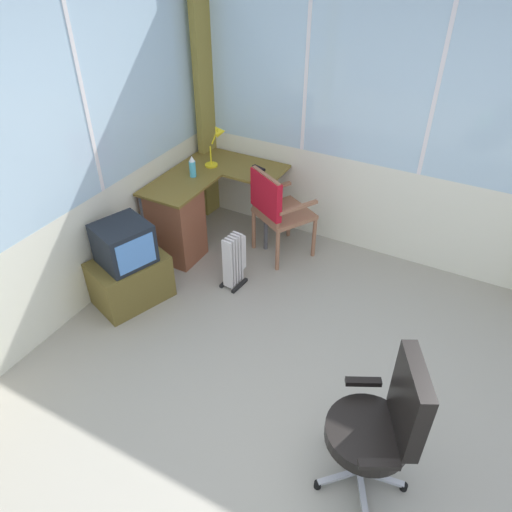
# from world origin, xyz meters

# --- Properties ---
(ground) EXTENTS (5.75, 5.61, 0.06)m
(ground) POSITION_xyz_m (0.00, 0.00, -0.03)
(ground) COLOR gray
(north_window_panel) EXTENTS (4.75, 0.07, 2.73)m
(north_window_panel) POSITION_xyz_m (-0.00, 2.34, 1.36)
(north_window_panel) COLOR silver
(north_window_panel) RESTS_ON ground
(east_window_panel) EXTENTS (0.07, 4.61, 2.73)m
(east_window_panel) POSITION_xyz_m (2.40, 0.00, 1.36)
(east_window_panel) COLOR silver
(east_window_panel) RESTS_ON ground
(curtain_corner) EXTENTS (0.26, 0.09, 2.63)m
(curtain_corner) POSITION_xyz_m (2.27, 2.21, 1.31)
(curtain_corner) COLOR olive
(curtain_corner) RESTS_ON ground
(desk) EXTENTS (1.24, 1.04, 0.76)m
(desk) POSITION_xyz_m (1.42, 2.00, 0.42)
(desk) COLOR brown
(desk) RESTS_ON ground
(desk_lamp) EXTENTS (0.24, 0.21, 0.40)m
(desk_lamp) POSITION_xyz_m (2.03, 1.91, 1.03)
(desk_lamp) COLOR yellow
(desk_lamp) RESTS_ON desk
(tv_remote) EXTENTS (0.09, 0.16, 0.02)m
(tv_remote) POSITION_xyz_m (2.11, 1.50, 0.77)
(tv_remote) COLOR black
(tv_remote) RESTS_ON desk
(spray_bottle) EXTENTS (0.06, 0.06, 0.22)m
(spray_bottle) POSITION_xyz_m (1.67, 1.99, 0.87)
(spray_bottle) COLOR #4CB8D5
(spray_bottle) RESTS_ON desk
(wooden_armchair) EXTENTS (0.66, 0.66, 0.94)m
(wooden_armchair) POSITION_xyz_m (1.81, 1.17, 0.60)
(wooden_armchair) COLOR #966247
(wooden_armchair) RESTS_ON ground
(office_chair) EXTENTS (0.63, 0.58, 1.01)m
(office_chair) POSITION_xyz_m (-0.02, -0.44, 0.56)
(office_chair) COLOR #B7B7BF
(office_chair) RESTS_ON ground
(tv_on_stand) EXTENTS (0.75, 0.63, 0.79)m
(tv_on_stand) POSITION_xyz_m (0.60, 1.99, 0.35)
(tv_on_stand) COLOR brown
(tv_on_stand) RESTS_ON ground
(space_heater) EXTENTS (0.27, 0.19, 0.54)m
(space_heater) POSITION_xyz_m (1.24, 1.29, 0.28)
(space_heater) COLOR silver
(space_heater) RESTS_ON ground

